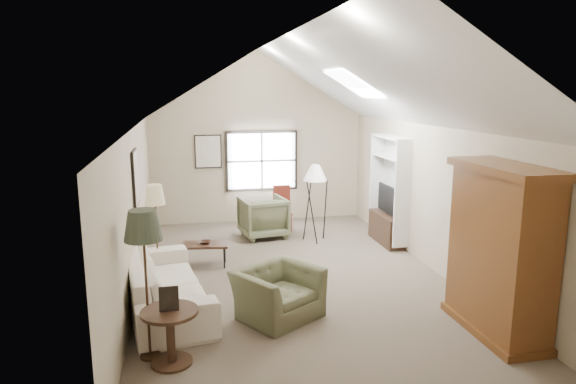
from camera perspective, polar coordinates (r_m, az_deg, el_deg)
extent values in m
cube|color=brown|center=(8.73, 0.54, -9.56)|extent=(5.00, 8.00, 0.01)
cube|color=tan|center=(12.23, -3.42, 2.56)|extent=(5.00, 0.01, 2.50)
cube|color=tan|center=(4.71, 11.17, -12.19)|extent=(5.00, 0.01, 2.50)
cube|color=tan|center=(8.22, -16.76, -2.26)|extent=(0.01, 8.00, 2.50)
cube|color=tan|center=(9.21, 15.94, -0.77)|extent=(0.01, 8.00, 2.50)
cube|color=black|center=(12.18, -2.94, 3.48)|extent=(1.72, 0.08, 1.42)
cube|color=black|center=(8.41, -16.58, 1.54)|extent=(0.68, 0.04, 0.88)
cube|color=black|center=(12.03, -8.87, 4.46)|extent=(0.62, 0.04, 0.78)
cube|color=brown|center=(7.09, 22.52, -6.04)|extent=(0.60, 1.50, 2.20)
cube|color=white|center=(10.58, 11.16, 0.43)|extent=(0.32, 1.30, 2.10)
cube|color=#382316|center=(10.76, 10.89, -4.02)|extent=(0.34, 1.18, 0.60)
cube|color=black|center=(10.62, 11.02, -0.79)|extent=(0.05, 0.90, 0.55)
imported|color=white|center=(7.70, -13.47, -9.77)|extent=(1.43, 2.75, 0.76)
imported|color=#595C40|center=(7.23, -1.15, -11.17)|extent=(1.40, 1.36, 0.69)
imported|color=#666748|center=(11.00, -2.78, -2.79)|extent=(1.06, 1.08, 0.86)
cube|color=#3D2519|center=(9.36, -9.15, -6.89)|extent=(0.87, 0.56, 0.42)
imported|color=#331F14|center=(9.29, -9.19, -5.52)|extent=(0.22, 0.22, 0.05)
cylinder|color=#3B2618|center=(6.25, -12.90, -15.44)|extent=(0.75, 0.75, 0.66)
cube|color=maroon|center=(11.45, -0.59, -1.85)|extent=(0.41, 0.41, 1.00)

